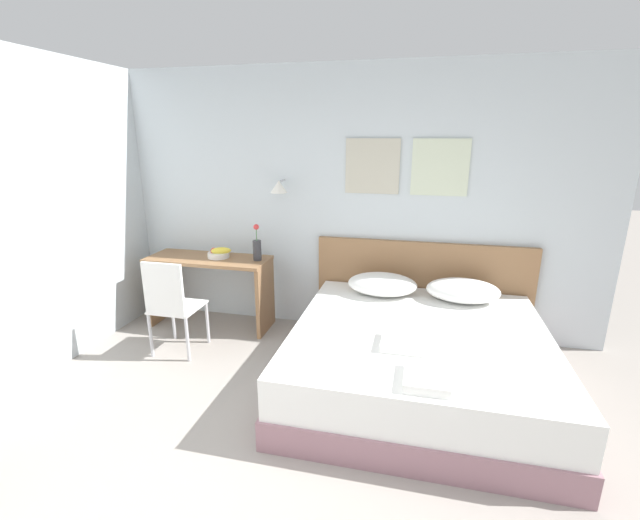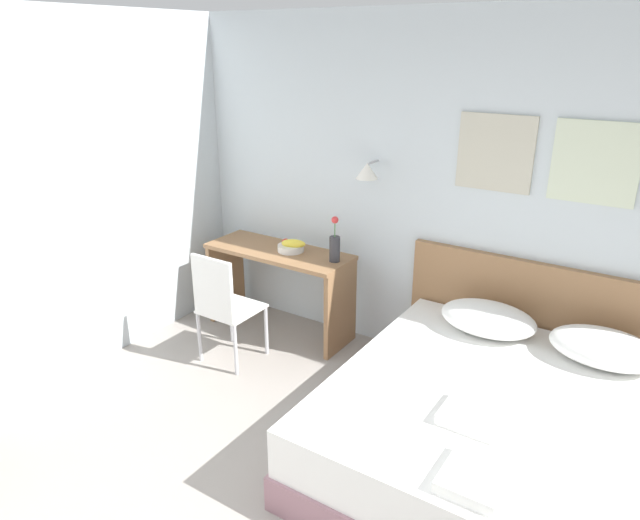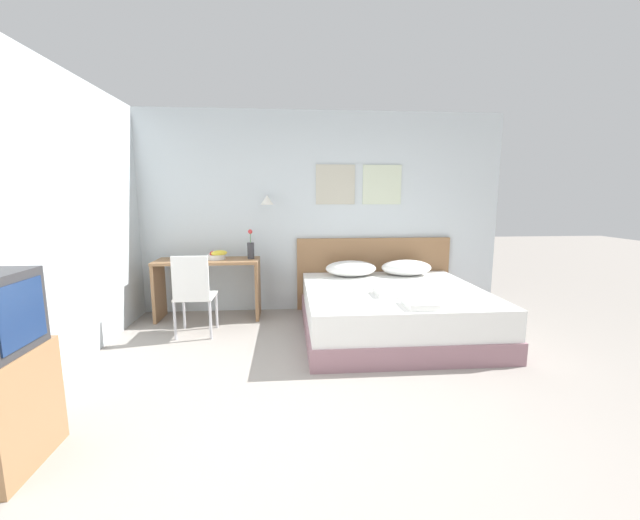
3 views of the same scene
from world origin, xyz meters
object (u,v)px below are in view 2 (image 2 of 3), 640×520
object	(u,v)px
pillow_left	(488,319)
desk	(279,274)
folded_towel_mid_bed	(475,477)
desk_chair	(222,302)
flower_vase	(335,246)
bed	(505,437)
headboard	(551,332)
pillow_right	(604,348)
fruit_bowl	(291,246)
folded_towel_near_foot	(475,416)

from	to	relation	value
pillow_left	desk	distance (m)	1.83
folded_towel_mid_bed	desk_chair	xyz separation A→B (m)	(-2.27, 0.80, -0.02)
desk_chair	flower_vase	xyz separation A→B (m)	(0.57, 0.72, 0.35)
bed	headboard	distance (m)	1.05
folded_towel_mid_bed	desk	world-z (taller)	desk
pillow_right	flower_vase	distance (m)	2.04
folded_towel_mid_bed	desk_chair	size ratio (longest dim) A/B	0.36
pillow_right	folded_towel_mid_bed	xyz separation A→B (m)	(-0.32, -1.47, -0.07)
headboard	fruit_bowl	bearing A→B (deg)	-173.12
desk	flower_vase	size ratio (longest dim) A/B	3.41
fruit_bowl	desk	bearing A→B (deg)	-167.05
folded_towel_near_foot	desk	bearing A→B (deg)	153.42
folded_towel_near_foot	flower_vase	xyz separation A→B (m)	(-1.55, 1.07, 0.33)
folded_towel_mid_bed	flower_vase	distance (m)	2.31
headboard	pillow_right	distance (m)	0.49
desk	fruit_bowl	xyz separation A→B (m)	(0.11, 0.03, 0.27)
desk_chair	fruit_bowl	bearing A→B (deg)	78.90
pillow_right	folded_towel_near_foot	size ratio (longest dim) A/B	1.96
desk_chair	pillow_right	bearing A→B (deg)	14.42
headboard	folded_towel_mid_bed	xyz separation A→B (m)	(0.05, -1.77, 0.06)
desk_chair	folded_towel_mid_bed	bearing A→B (deg)	-19.49
fruit_bowl	folded_towel_near_foot	bearing A→B (deg)	-28.47
desk_chair	flower_vase	distance (m)	0.98
pillow_right	pillow_left	bearing A→B (deg)	180.00
folded_towel_near_foot	pillow_left	bearing A→B (deg)	104.55
folded_towel_near_foot	fruit_bowl	size ratio (longest dim) A/B	1.28
flower_vase	fruit_bowl	bearing A→B (deg)	-179.45
folded_towel_near_foot	desk_chair	xyz separation A→B (m)	(-2.12, 0.35, -0.02)
pillow_right	fruit_bowl	world-z (taller)	fruit_bowl
folded_towel_mid_bed	desk_chair	world-z (taller)	desk_chair
flower_vase	desk_chair	bearing A→B (deg)	-128.21
folded_towel_mid_bed	desk_chair	distance (m)	2.41
pillow_left	desk	world-z (taller)	desk
pillow_left	pillow_right	xyz separation A→B (m)	(0.74, 0.00, 0.00)
headboard	folded_towel_near_foot	size ratio (longest dim) A/B	6.32
desk	flower_vase	world-z (taller)	flower_vase
pillow_right	folded_towel_mid_bed	world-z (taller)	pillow_right
pillow_left	flower_vase	bearing A→B (deg)	177.45
folded_towel_near_foot	fruit_bowl	bearing A→B (deg)	151.53
pillow_left	desk_chair	size ratio (longest dim) A/B	0.71
pillow_right	folded_towel_mid_bed	size ratio (longest dim) A/B	1.95
pillow_right	flower_vase	world-z (taller)	flower_vase
desk	desk_chair	distance (m)	0.69
desk_chair	pillow_left	bearing A→B (deg)	19.76
pillow_left	folded_towel_near_foot	bearing A→B (deg)	-75.45
pillow_left	flower_vase	size ratio (longest dim) A/B	1.75
pillow_left	flower_vase	world-z (taller)	flower_vase
pillow_left	folded_towel_mid_bed	distance (m)	1.53
bed	desk	world-z (taller)	desk
headboard	folded_towel_mid_bed	distance (m)	1.77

